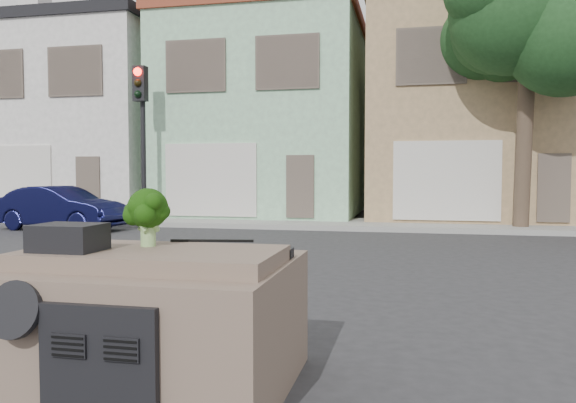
% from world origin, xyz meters
% --- Properties ---
extents(ground_plane, '(120.00, 120.00, 0.00)m').
position_xyz_m(ground_plane, '(0.00, 0.00, 0.00)').
color(ground_plane, '#303033').
rests_on(ground_plane, ground).
extents(sidewalk, '(40.00, 3.00, 0.15)m').
position_xyz_m(sidewalk, '(0.00, 10.50, 0.07)').
color(sidewalk, gray).
rests_on(sidewalk, ground).
extents(townhouse_white, '(7.20, 8.20, 7.55)m').
position_xyz_m(townhouse_white, '(-11.00, 14.50, 3.77)').
color(townhouse_white, silver).
rests_on(townhouse_white, ground).
extents(townhouse_mint, '(7.20, 8.20, 7.55)m').
position_xyz_m(townhouse_mint, '(-3.50, 14.50, 3.77)').
color(townhouse_mint, '#9CD0A5').
rests_on(townhouse_mint, ground).
extents(townhouse_tan, '(7.20, 8.20, 7.55)m').
position_xyz_m(townhouse_tan, '(4.00, 14.50, 3.77)').
color(townhouse_tan, tan).
rests_on(townhouse_tan, ground).
extents(navy_sedan, '(4.06, 1.82, 1.29)m').
position_xyz_m(navy_sedan, '(-8.18, 7.64, 0.00)').
color(navy_sedan, black).
rests_on(navy_sedan, ground).
extents(traffic_signal, '(0.40, 0.40, 5.10)m').
position_xyz_m(traffic_signal, '(-6.50, 9.50, 2.55)').
color(traffic_signal, black).
rests_on(traffic_signal, ground).
extents(tree_near, '(4.40, 4.00, 8.50)m').
position_xyz_m(tree_near, '(5.00, 9.80, 4.25)').
color(tree_near, '#1C401C').
rests_on(tree_near, ground).
extents(car_dashboard, '(2.00, 1.80, 1.12)m').
position_xyz_m(car_dashboard, '(0.00, -3.00, 0.56)').
color(car_dashboard, '#745F4F').
rests_on(car_dashboard, ground).
extents(instrument_hump, '(0.48, 0.38, 0.20)m').
position_xyz_m(instrument_hump, '(-0.58, -3.35, 1.22)').
color(instrument_hump, black).
rests_on(instrument_hump, car_dashboard).
extents(wiper_arm, '(0.69, 0.15, 0.02)m').
position_xyz_m(wiper_arm, '(0.28, -2.62, 1.13)').
color(wiper_arm, black).
rests_on(wiper_arm, car_dashboard).
extents(broccoli, '(0.54, 0.54, 0.47)m').
position_xyz_m(broccoli, '(-0.12, -2.98, 1.36)').
color(broccoli, '#123208').
rests_on(broccoli, car_dashboard).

